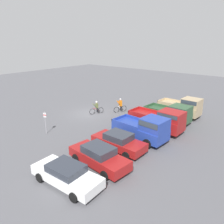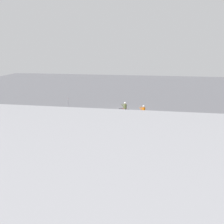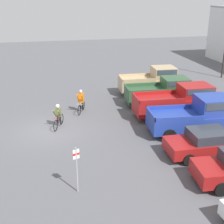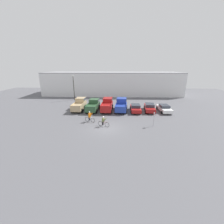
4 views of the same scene
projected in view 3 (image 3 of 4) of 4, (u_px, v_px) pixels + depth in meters
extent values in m
plane|color=#56565B|center=(50.00, 130.00, 20.09)|extent=(80.00, 80.00, 0.00)
cube|color=tan|center=(147.00, 84.00, 27.08)|extent=(2.18, 4.90, 0.97)
cube|color=tan|center=(164.00, 72.00, 26.96)|extent=(1.88, 2.01, 0.97)
cube|color=#333D47|center=(164.00, 70.00, 26.89)|extent=(1.93, 1.86, 0.43)
cube|color=tan|center=(134.00, 75.00, 27.56)|extent=(0.22, 2.89, 0.25)
cube|color=tan|center=(139.00, 81.00, 25.85)|extent=(0.22, 2.89, 0.25)
cube|color=tan|center=(120.00, 78.00, 26.48)|extent=(1.94, 0.17, 0.25)
cylinder|color=black|center=(160.00, 85.00, 28.37)|extent=(0.26, 0.87, 0.86)
cylinder|color=black|center=(167.00, 91.00, 26.58)|extent=(0.26, 0.87, 0.86)
cylinder|color=black|center=(128.00, 87.00, 27.89)|extent=(0.26, 0.87, 0.86)
cylinder|color=black|center=(133.00, 93.00, 26.10)|extent=(0.26, 0.87, 0.86)
cube|color=#2D5133|center=(157.00, 94.00, 24.52)|extent=(2.33, 5.00, 0.92)
cube|color=#2D5133|center=(175.00, 83.00, 24.42)|extent=(1.98, 2.07, 0.83)
cube|color=#333D47|center=(175.00, 81.00, 24.35)|extent=(2.03, 1.92, 0.37)
cube|color=#2D5133|center=(142.00, 84.00, 25.06)|extent=(0.28, 2.92, 0.25)
cube|color=#2D5133|center=(148.00, 92.00, 23.28)|extent=(0.28, 2.92, 0.25)
cube|color=#2D5133|center=(127.00, 89.00, 23.96)|extent=(2.01, 0.21, 0.25)
cylinder|color=black|center=(171.00, 95.00, 25.82)|extent=(0.27, 0.80, 0.78)
cylinder|color=black|center=(179.00, 103.00, 23.96)|extent=(0.27, 0.80, 0.78)
cylinder|color=black|center=(135.00, 96.00, 25.38)|extent=(0.27, 0.80, 0.78)
cylinder|color=black|center=(141.00, 105.00, 23.52)|extent=(0.27, 0.80, 0.78)
cube|color=maroon|center=(172.00, 105.00, 21.96)|extent=(2.18, 5.48, 1.07)
cube|color=maroon|center=(195.00, 91.00, 21.90)|extent=(1.90, 2.23, 0.84)
cube|color=#333D47|center=(195.00, 88.00, 21.83)|extent=(1.96, 2.06, 0.37)
cube|color=maroon|center=(154.00, 93.00, 22.41)|extent=(0.20, 3.25, 0.25)
cube|color=maroon|center=(163.00, 101.00, 20.66)|extent=(0.20, 3.25, 0.25)
cube|color=maroon|center=(136.00, 98.00, 21.26)|extent=(1.99, 0.15, 0.25)
cylinder|color=black|center=(188.00, 105.00, 23.33)|extent=(0.25, 0.86, 0.85)
cylinder|color=black|center=(200.00, 115.00, 21.51)|extent=(0.25, 0.86, 0.85)
cylinder|color=black|center=(145.00, 108.00, 22.75)|extent=(0.25, 0.86, 0.85)
cylinder|color=black|center=(153.00, 118.00, 20.93)|extent=(0.25, 0.86, 0.85)
cube|color=#233D9E|center=(189.00, 121.00, 19.42)|extent=(2.49, 5.16, 0.94)
cube|color=#233D9E|center=(213.00, 105.00, 19.27)|extent=(2.08, 2.15, 1.03)
cube|color=#333D47|center=(214.00, 101.00, 19.18)|extent=(2.13, 2.00, 0.45)
cube|color=#233D9E|center=(169.00, 107.00, 20.00)|extent=(0.32, 3.00, 0.25)
cube|color=#233D9E|center=(180.00, 119.00, 18.14)|extent=(0.32, 3.00, 0.25)
cube|color=#233D9E|center=(151.00, 114.00, 18.88)|extent=(2.10, 0.25, 0.25)
cylinder|color=black|center=(205.00, 119.00, 20.75)|extent=(0.29, 0.84, 0.82)
cylinder|color=black|center=(219.00, 133.00, 18.81)|extent=(0.29, 0.84, 0.82)
cylinder|color=black|center=(159.00, 122.00, 20.34)|extent=(0.29, 0.84, 0.82)
cylinder|color=black|center=(169.00, 136.00, 18.40)|extent=(0.29, 0.84, 0.82)
cube|color=maroon|center=(207.00, 145.00, 16.91)|extent=(1.91, 4.57, 0.64)
cube|color=#2D333D|center=(208.00, 135.00, 16.70)|extent=(1.68, 2.07, 0.52)
cylinder|color=black|center=(222.00, 140.00, 18.11)|extent=(0.19, 0.66, 0.65)
cylinder|color=black|center=(175.00, 144.00, 17.57)|extent=(0.19, 0.66, 0.65)
cylinder|color=black|center=(189.00, 160.00, 15.90)|extent=(0.19, 0.66, 0.65)
cylinder|color=black|center=(205.00, 168.00, 15.18)|extent=(0.24, 0.68, 0.67)
cylinder|color=black|center=(222.00, 189.00, 13.53)|extent=(0.24, 0.68, 0.67)
torus|color=black|center=(56.00, 126.00, 19.97)|extent=(0.69, 0.33, 0.73)
torus|color=black|center=(61.00, 119.00, 21.00)|extent=(0.69, 0.33, 0.73)
cylinder|color=maroon|center=(58.00, 120.00, 20.42)|extent=(0.55, 0.26, 0.39)
cylinder|color=maroon|center=(58.00, 117.00, 20.35)|extent=(0.58, 0.28, 0.04)
cylinder|color=maroon|center=(59.00, 119.00, 20.60)|extent=(0.05, 0.05, 0.36)
cylinder|color=maroon|center=(56.00, 119.00, 19.95)|extent=(0.20, 0.43, 0.02)
cylinder|color=black|center=(60.00, 120.00, 20.52)|extent=(0.16, 0.16, 0.54)
cylinder|color=black|center=(58.00, 120.00, 20.55)|extent=(0.16, 0.16, 0.54)
cube|color=#5B6638|center=(58.00, 112.00, 20.29)|extent=(0.36, 0.43, 0.55)
cylinder|color=#5B6638|center=(60.00, 114.00, 20.05)|extent=(0.54, 0.30, 0.61)
cylinder|color=#5B6638|center=(55.00, 113.00, 20.11)|extent=(0.54, 0.30, 0.61)
sphere|color=tan|center=(58.00, 107.00, 20.13)|extent=(0.22, 0.22, 0.22)
sphere|color=silver|center=(58.00, 106.00, 20.11)|extent=(0.24, 0.24, 0.24)
torus|color=black|center=(79.00, 110.00, 22.52)|extent=(0.71, 0.34, 0.75)
torus|color=black|center=(83.00, 105.00, 23.49)|extent=(0.71, 0.34, 0.75)
cylinder|color=white|center=(81.00, 105.00, 22.94)|extent=(0.52, 0.25, 0.40)
cylinder|color=white|center=(81.00, 103.00, 22.86)|extent=(0.55, 0.26, 0.04)
cylinder|color=white|center=(82.00, 105.00, 23.11)|extent=(0.05, 0.05, 0.37)
cylinder|color=white|center=(80.00, 104.00, 22.49)|extent=(0.20, 0.43, 0.02)
cylinder|color=black|center=(83.00, 106.00, 23.04)|extent=(0.16, 0.16, 0.56)
cylinder|color=black|center=(80.00, 105.00, 23.07)|extent=(0.16, 0.16, 0.56)
cube|color=orange|center=(81.00, 98.00, 22.78)|extent=(0.36, 0.43, 0.70)
cylinder|color=orange|center=(83.00, 99.00, 22.56)|extent=(0.52, 0.29, 0.74)
cylinder|color=orange|center=(78.00, 98.00, 22.61)|extent=(0.52, 0.29, 0.74)
sphere|color=tan|center=(81.00, 92.00, 22.59)|extent=(0.21, 0.21, 0.21)
sphere|color=silver|center=(81.00, 91.00, 22.57)|extent=(0.23, 0.23, 0.23)
cylinder|color=#9E9EA3|center=(77.00, 170.00, 13.54)|extent=(0.06, 0.06, 2.21)
cube|color=white|center=(76.00, 154.00, 13.26)|extent=(0.11, 0.29, 0.45)
cube|color=red|center=(76.00, 154.00, 13.26)|extent=(0.11, 0.29, 0.10)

